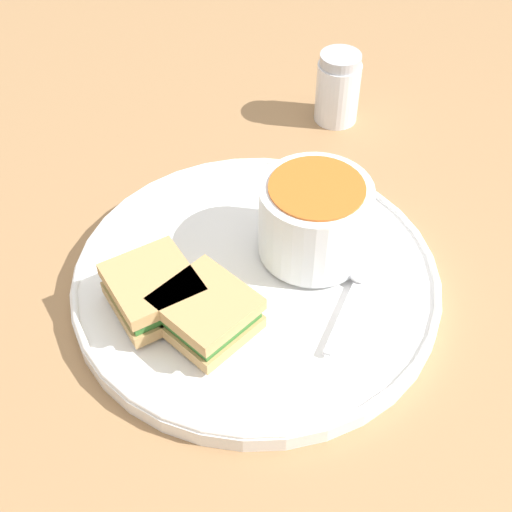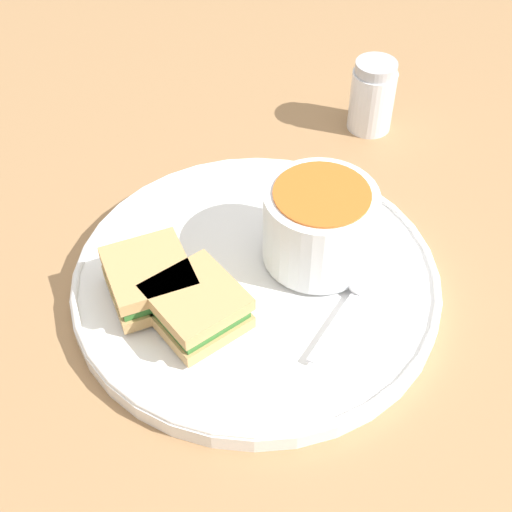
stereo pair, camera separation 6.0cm
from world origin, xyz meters
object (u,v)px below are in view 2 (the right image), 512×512
(sandwich_half_near, at_px, (150,279))
(salt_shaker, at_px, (372,96))
(spoon, at_px, (359,287))
(sandwich_half_far, at_px, (196,306))
(soup_bowl, at_px, (319,224))

(sandwich_half_near, distance_m, salt_shaker, 0.34)
(spoon, distance_m, salt_shaker, 0.26)
(spoon, xyz_separation_m, sandwich_half_far, (0.14, -0.02, 0.01))
(soup_bowl, distance_m, spoon, 0.06)
(soup_bowl, height_order, sandwich_half_far, soup_bowl)
(soup_bowl, relative_size, salt_shaker, 1.20)
(soup_bowl, distance_m, salt_shaker, 0.23)
(soup_bowl, bearing_deg, sandwich_half_far, 14.64)
(soup_bowl, height_order, sandwich_half_near, soup_bowl)
(spoon, height_order, sandwich_half_near, sandwich_half_near)
(salt_shaker, bearing_deg, sandwich_half_far, 37.28)
(sandwich_half_near, height_order, salt_shaker, salt_shaker)
(sandwich_half_far, bearing_deg, salt_shaker, -142.72)
(spoon, relative_size, sandwich_half_far, 1.16)
(soup_bowl, distance_m, sandwich_half_far, 0.13)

